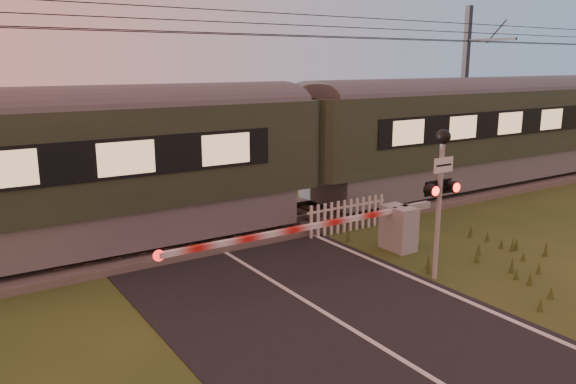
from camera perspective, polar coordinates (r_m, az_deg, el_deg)
ground at (r=10.71m, az=5.69°, el=-13.35°), size 160.00×160.00×0.00m
road at (r=10.56m, az=6.58°, el=-13.73°), size 6.00×140.00×0.03m
track_bed at (r=15.91m, az=-9.12°, el=-4.27°), size 140.00×3.40×0.39m
overhead_wires at (r=15.24m, az=-9.91°, el=16.51°), size 120.00×0.62×0.62m
train at (r=17.02m, az=1.03°, el=4.51°), size 41.82×2.88×3.90m
boom_gate at (r=14.52m, az=10.09°, el=-3.58°), size 7.59×0.89×1.18m
crossing_signal at (r=12.57m, az=15.25°, el=1.41°), size 0.86×0.35×3.37m
picket_fence at (r=16.15m, az=6.06°, el=-2.39°), size 2.78×0.08×0.95m
catenary_mast at (r=25.38m, az=17.57°, el=9.98°), size 0.22×2.46×7.05m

